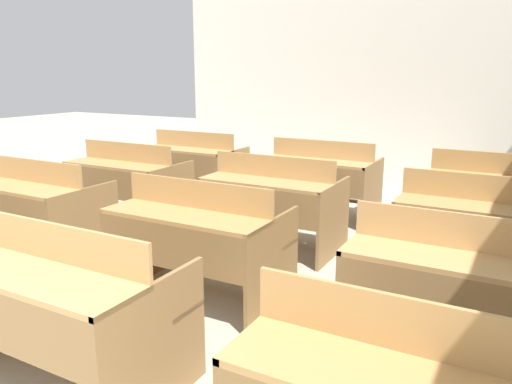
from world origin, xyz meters
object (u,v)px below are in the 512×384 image
(bench_back_center, at_px, (321,177))
(bench_back_right, at_px, (494,196))
(bench_third_center, at_px, (272,200))
(bench_second_right, at_px, (459,287))
(bench_third_right, at_px, (480,229))
(bench_front_center, at_px, (61,302))
(bench_second_center, at_px, (197,237))
(bench_third_left, at_px, (127,181))
(bench_second_left, at_px, (34,206))
(bench_back_left, at_px, (194,164))

(bench_back_center, distance_m, bench_back_right, 1.83)
(bench_third_center, relative_size, bench_back_center, 1.00)
(bench_second_right, xyz_separation_m, bench_third_right, (0.00, 1.23, 0.00))
(bench_front_center, height_order, bench_second_center, same)
(bench_second_right, bearing_deg, bench_third_right, 89.98)
(bench_second_right, distance_m, bench_back_center, 3.08)
(bench_third_right, height_order, bench_back_right, same)
(bench_front_center, distance_m, bench_back_center, 3.70)
(bench_third_left, xyz_separation_m, bench_third_right, (3.65, -0.02, 0.00))
(bench_second_left, xyz_separation_m, bench_back_right, (3.65, 2.43, 0.00))
(bench_back_right, bearing_deg, bench_front_center, -116.67)
(bench_front_center, xyz_separation_m, bench_back_left, (-1.79, 3.69, 0.00))
(bench_third_right, bearing_deg, bench_front_center, -126.82)
(bench_second_left, relative_size, bench_back_right, 1.00)
(bench_second_center, relative_size, bench_third_left, 1.00)
(bench_third_center, relative_size, bench_third_right, 1.00)
(bench_front_center, relative_size, bench_second_right, 1.00)
(bench_second_center, distance_m, bench_back_right, 3.06)
(bench_front_center, height_order, bench_second_left, same)
(bench_second_center, xyz_separation_m, bench_back_center, (-0.01, 2.48, 0.00))
(bench_front_center, xyz_separation_m, bench_second_left, (-1.81, 1.24, 0.00))
(bench_second_center, relative_size, bench_back_center, 1.00)
(bench_back_right, bearing_deg, bench_third_center, -146.51)
(bench_back_center, bearing_deg, bench_second_right, -53.79)
(bench_second_left, bearing_deg, bench_third_center, 33.90)
(bench_third_left, relative_size, bench_back_center, 1.00)
(bench_second_left, relative_size, bench_third_right, 1.00)
(bench_back_center, bearing_deg, bench_second_center, -89.75)
(bench_front_center, distance_m, bench_second_center, 1.21)
(bench_second_left, relative_size, bench_back_center, 1.00)
(bench_third_right, bearing_deg, bench_back_center, 145.42)
(bench_third_right, relative_size, bench_back_center, 1.00)
(bench_front_center, bearing_deg, bench_back_right, 63.33)
(bench_third_center, bearing_deg, bench_second_right, -34.34)
(bench_second_right, distance_m, bench_third_center, 2.20)
(bench_second_center, xyz_separation_m, bench_back_right, (1.82, 2.46, 0.00))
(bench_second_left, distance_m, bench_back_left, 2.46)
(bench_back_left, xyz_separation_m, bench_back_center, (1.80, 0.00, 0.00))
(bench_second_center, height_order, bench_third_right, same)
(bench_second_left, relative_size, bench_second_center, 1.00)
(bench_second_left, distance_m, bench_third_center, 2.19)
(bench_back_center, bearing_deg, bench_back_right, -0.81)
(bench_second_center, relative_size, bench_back_right, 1.00)
(bench_third_center, xyz_separation_m, bench_back_left, (-1.80, 1.24, 0.00))
(bench_second_right, xyz_separation_m, bench_back_right, (0.02, 2.46, 0.00))
(bench_front_center, xyz_separation_m, bench_back_center, (0.01, 3.70, 0.00))
(bench_second_right, bearing_deg, bench_third_left, 161.11)
(bench_third_left, height_order, bench_third_right, same)
(bench_front_center, distance_m, bench_back_right, 4.11)
(bench_second_center, distance_m, bench_third_center, 1.24)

